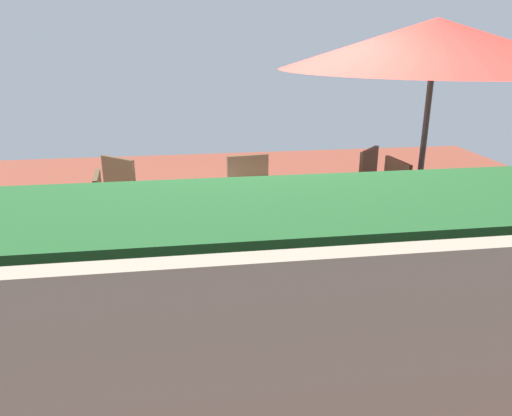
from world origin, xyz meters
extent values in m
cube|color=brown|center=(0.00, 0.00, -0.01)|extent=(10.00, 10.00, 0.02)
cube|color=#1E4C23|center=(0.00, 2.16, 0.68)|extent=(6.30, 0.93, 1.36)
cube|color=silver|center=(0.00, 0.00, 0.70)|extent=(1.91, 1.03, 0.04)
cylinder|color=#333333|center=(-0.80, -0.36, 0.34)|extent=(0.05, 0.05, 0.68)
cylinder|color=#333333|center=(0.80, -0.36, 0.34)|extent=(0.05, 0.05, 0.68)
cylinder|color=#333333|center=(-0.80, 0.36, 0.34)|extent=(0.05, 0.05, 0.68)
cylinder|color=#333333|center=(0.80, 0.36, 0.34)|extent=(0.05, 0.05, 0.68)
cylinder|color=#4C4C4C|center=(-1.77, -0.26, 1.13)|extent=(0.06, 0.06, 2.25)
cone|color=red|center=(-1.77, -0.26, 2.06)|extent=(3.01, 3.01, 0.47)
cylinder|color=black|center=(-1.77, -0.26, 0.03)|extent=(0.44, 0.44, 0.06)
cube|color=silver|center=(-1.19, -0.75, 0.49)|extent=(0.46, 0.46, 0.08)
cube|color=#4C3823|center=(-1.34, -0.60, 0.76)|extent=(0.33, 0.35, 0.45)
cylinder|color=#4C3823|center=(-1.18, -1.00, 0.23)|extent=(0.03, 0.03, 0.45)
cylinder|color=#4C3823|center=(-0.93, -0.74, 0.23)|extent=(0.03, 0.03, 0.45)
cylinder|color=#4C3823|center=(-1.44, -0.76, 0.23)|extent=(0.03, 0.03, 0.45)
cylinder|color=#4C3823|center=(-1.20, -0.49, 0.23)|extent=(0.03, 0.03, 0.45)
cube|color=silver|center=(-1.23, 0.70, 0.49)|extent=(0.46, 0.46, 0.08)
cube|color=#4C3823|center=(-1.40, 0.57, 0.76)|extent=(0.30, 0.37, 0.45)
cylinder|color=#4C3823|center=(-0.98, 0.67, 0.23)|extent=(0.03, 0.03, 0.45)
cylinder|color=#4C3823|center=(-1.20, 0.95, 0.23)|extent=(0.03, 0.03, 0.45)
cylinder|color=#4C3823|center=(-1.26, 0.44, 0.23)|extent=(0.03, 0.03, 0.45)
cylinder|color=#4C3823|center=(-1.48, 0.73, 0.23)|extent=(0.03, 0.03, 0.45)
cube|color=silver|center=(-1.22, -0.03, 0.49)|extent=(0.46, 0.46, 0.08)
cube|color=#4C3823|center=(-1.43, -0.06, 0.76)|extent=(0.09, 0.44, 0.45)
cylinder|color=#4C3823|center=(-1.02, -0.19, 0.23)|extent=(0.03, 0.03, 0.45)
cylinder|color=#4C3823|center=(-1.06, 0.17, 0.23)|extent=(0.03, 0.03, 0.45)
cylinder|color=#4C3823|center=(-1.38, -0.24, 0.23)|extent=(0.03, 0.03, 0.45)
cylinder|color=#4C3823|center=(-1.42, 0.12, 0.23)|extent=(0.03, 0.03, 0.45)
cube|color=silver|center=(1.22, 0.03, 0.49)|extent=(0.46, 0.46, 0.08)
cube|color=#4C3823|center=(1.43, 0.05, 0.76)|extent=(0.08, 0.44, 0.45)
cylinder|color=#4C3823|center=(1.02, 0.20, 0.23)|extent=(0.03, 0.03, 0.45)
cylinder|color=#4C3823|center=(1.06, -0.16, 0.23)|extent=(0.03, 0.03, 0.45)
cylinder|color=#4C3823|center=(1.38, 0.23, 0.23)|extent=(0.03, 0.03, 0.45)
cylinder|color=#4C3823|center=(1.41, -0.13, 0.23)|extent=(0.03, 0.03, 0.45)
cube|color=silver|center=(0.04, 0.78, 0.49)|extent=(0.46, 0.46, 0.08)
cube|color=#4C3823|center=(0.06, 0.57, 0.76)|extent=(0.44, 0.09, 0.45)
cylinder|color=#4C3823|center=(0.20, 0.98, 0.23)|extent=(0.03, 0.03, 0.45)
cylinder|color=#4C3823|center=(-0.16, 0.94, 0.23)|extent=(0.03, 0.03, 0.45)
cylinder|color=#4C3823|center=(0.24, 0.62, 0.23)|extent=(0.03, 0.03, 0.45)
cylinder|color=#4C3823|center=(-0.12, 0.58, 0.23)|extent=(0.03, 0.03, 0.45)
cube|color=silver|center=(1.19, -0.74, 0.49)|extent=(0.46, 0.46, 0.08)
cube|color=#4C3823|center=(1.32, -0.58, 0.76)|extent=(0.36, 0.32, 0.45)
cylinder|color=#4C3823|center=(0.93, -0.76, 0.23)|extent=(0.03, 0.03, 0.45)
cylinder|color=#4C3823|center=(1.21, -0.99, 0.23)|extent=(0.03, 0.03, 0.45)
cylinder|color=#4C3823|center=(1.17, -0.49, 0.23)|extent=(0.03, 0.03, 0.45)
cylinder|color=#4C3823|center=(1.44, -0.72, 0.23)|extent=(0.03, 0.03, 0.45)
cube|color=silver|center=(0.04, -0.70, 0.49)|extent=(0.46, 0.46, 0.08)
cube|color=#4C3823|center=(0.01, -0.50, 0.76)|extent=(0.44, 0.10, 0.45)
cylinder|color=#4C3823|center=(-0.11, -0.91, 0.23)|extent=(0.03, 0.03, 0.45)
cylinder|color=#4C3823|center=(0.24, -0.86, 0.23)|extent=(0.03, 0.03, 0.45)
cylinder|color=#4C3823|center=(-0.16, -0.55, 0.23)|extent=(0.03, 0.03, 0.45)
cylinder|color=#4C3823|center=(0.19, -0.50, 0.23)|extent=(0.03, 0.03, 0.45)
cube|color=#2D2D33|center=(-0.29, 0.04, 0.73)|extent=(0.34, 0.24, 0.02)
cube|color=black|center=(-0.28, 0.15, 0.84)|extent=(0.32, 0.08, 0.20)
cylinder|color=#334C99|center=(0.15, 0.03, 0.76)|extent=(0.08, 0.08, 0.08)
camera|label=1|loc=(0.64, 4.32, 2.09)|focal=33.90mm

